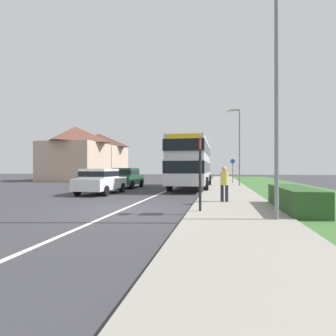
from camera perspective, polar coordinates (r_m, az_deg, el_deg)
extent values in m
plane|color=#38383D|center=(10.39, -9.96, -8.82)|extent=(120.00, 120.00, 0.00)
cube|color=silver|center=(18.04, -0.86, -5.08)|extent=(0.14, 60.00, 0.01)
cube|color=gray|center=(15.68, 12.88, -5.63)|extent=(3.20, 68.00, 0.12)
cube|color=#3D6B33|center=(16.41, 28.14, -5.45)|extent=(6.00, 68.00, 0.08)
cube|color=#2D5128|center=(10.73, 25.25, -6.11)|extent=(1.10, 4.04, 0.90)
cube|color=#BCBCC1|center=(21.08, 5.06, -0.76)|extent=(2.50, 10.12, 1.65)
cube|color=#BCBCC1|center=(21.12, 5.06, 3.58)|extent=(2.45, 9.92, 1.55)
cube|color=black|center=(21.08, 5.06, 0.13)|extent=(2.53, 10.17, 0.76)
cube|color=black|center=(21.12, 5.06, 3.79)|extent=(2.53, 10.17, 0.72)
cube|color=gold|center=(16.20, 3.26, 6.45)|extent=(2.00, 0.08, 0.44)
cylinder|color=black|center=(24.37, 2.88, -2.61)|extent=(0.30, 1.00, 1.00)
cylinder|color=black|center=(24.15, 8.77, -2.63)|extent=(0.30, 1.00, 1.00)
cylinder|color=black|center=(18.53, 0.33, -3.41)|extent=(0.30, 1.00, 1.00)
cylinder|color=black|center=(18.24, 8.10, -3.46)|extent=(0.30, 1.00, 1.00)
cube|color=silver|center=(17.15, -13.98, -3.19)|extent=(1.78, 4.21, 0.69)
cube|color=silver|center=(16.93, -14.28, -1.09)|extent=(1.57, 2.31, 0.57)
cube|color=black|center=(16.93, -14.28, -1.19)|extent=(1.60, 2.34, 0.32)
cylinder|color=black|center=(18.72, -14.73, -3.99)|extent=(0.20, 0.60, 0.60)
cylinder|color=black|center=(18.03, -9.70, -4.14)|extent=(0.20, 0.60, 0.60)
cylinder|color=black|center=(16.41, -18.68, -4.54)|extent=(0.20, 0.60, 0.60)
cylinder|color=black|center=(15.63, -13.07, -4.77)|extent=(0.20, 0.60, 0.60)
cube|color=#19472D|center=(22.11, -8.69, -2.46)|extent=(1.71, 4.04, 0.72)
cube|color=#19472D|center=(21.91, -8.86, -0.78)|extent=(1.50, 2.22, 0.59)
cube|color=black|center=(21.91, -8.86, -0.85)|extent=(1.54, 2.25, 0.33)
cylinder|color=black|center=(23.59, -9.58, -3.18)|extent=(0.20, 0.60, 0.60)
cylinder|color=black|center=(23.06, -5.68, -3.25)|extent=(0.20, 0.60, 0.60)
cylinder|color=black|center=(21.27, -11.94, -3.52)|extent=(0.20, 0.60, 0.60)
cylinder|color=black|center=(20.68, -7.66, -3.62)|extent=(0.20, 0.60, 0.60)
cylinder|color=#23232D|center=(12.07, 11.41, -5.56)|extent=(0.14, 0.14, 0.85)
cylinder|color=#23232D|center=(12.08, 12.37, -5.56)|extent=(0.14, 0.14, 0.85)
cylinder|color=#D1C14C|center=(12.03, 11.89, -2.12)|extent=(0.34, 0.34, 0.60)
sphere|color=tan|center=(12.02, 11.89, -0.17)|extent=(0.22, 0.22, 0.22)
cylinder|color=black|center=(9.26, 6.85, -1.81)|extent=(0.09, 0.09, 2.60)
cube|color=red|center=(9.29, 6.85, 4.99)|extent=(0.04, 0.44, 0.32)
cube|color=black|center=(9.27, 6.86, -0.26)|extent=(0.06, 0.52, 0.68)
cylinder|color=slate|center=(27.81, 13.58, -1.16)|extent=(0.08, 0.08, 2.10)
cylinder|color=blue|center=(27.81, 13.58, 1.42)|extent=(0.44, 0.03, 0.44)
cylinder|color=slate|center=(8.70, 22.07, 17.27)|extent=(0.12, 0.12, 8.35)
cylinder|color=slate|center=(23.37, 14.94, 4.08)|extent=(0.12, 0.12, 6.54)
cube|color=slate|center=(23.79, 13.84, 11.84)|extent=(0.90, 0.10, 0.10)
cube|color=silver|center=(23.76, 12.73, 11.68)|extent=(0.36, 0.20, 0.14)
cube|color=#C1A88E|center=(36.34, -19.12, 1.25)|extent=(6.93, 6.85, 4.83)
pyramid|color=brown|center=(36.58, -19.12, 6.67)|extent=(6.93, 6.85, 2.08)
cube|color=#C1A88E|center=(42.53, -14.41, 1.06)|extent=(6.93, 6.85, 4.83)
pyramid|color=#4C3328|center=(42.74, -14.41, 5.70)|extent=(6.93, 6.85, 2.08)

